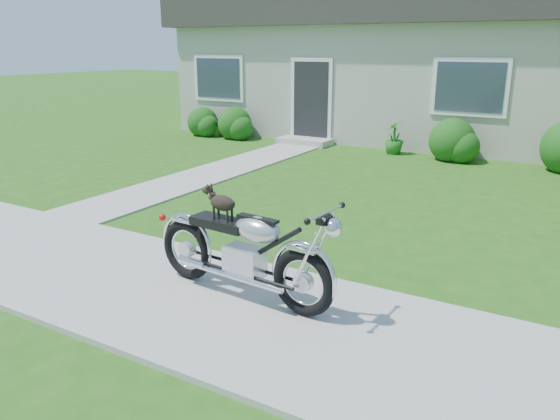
# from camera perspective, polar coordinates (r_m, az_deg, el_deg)

# --- Properties ---
(ground) EXTENTS (80.00, 80.00, 0.00)m
(ground) POSITION_cam_1_polar(r_m,az_deg,el_deg) (6.99, -20.44, -5.25)
(ground) COLOR #235114
(ground) RESTS_ON ground
(sidewalk) EXTENTS (24.00, 2.20, 0.04)m
(sidewalk) POSITION_cam_1_polar(r_m,az_deg,el_deg) (6.99, -20.46, -5.10)
(sidewalk) COLOR #9E9B93
(sidewalk) RESTS_ON ground
(walkway) EXTENTS (1.20, 8.00, 0.03)m
(walkway) POSITION_cam_1_polar(r_m,az_deg,el_deg) (11.47, -5.99, 4.21)
(walkway) COLOR #9E9B93
(walkway) RESTS_ON ground
(house) EXTENTS (12.60, 7.03, 4.50)m
(house) POSITION_cam_1_polar(r_m,az_deg,el_deg) (16.81, 12.98, 15.24)
(house) COLOR #BCB7AA
(house) RESTS_ON ground
(shrub_row) EXTENTS (10.49, 1.16, 1.16)m
(shrub_row) POSITION_cam_1_polar(r_m,az_deg,el_deg) (13.38, 11.34, 7.64)
(shrub_row) COLOR #1A4F15
(shrub_row) RESTS_ON ground
(potted_plant_left) EXTENTS (0.71, 0.76, 0.69)m
(potted_plant_left) POSITION_cam_1_polar(r_m,az_deg,el_deg) (15.85, -6.56, 8.89)
(potted_plant_left) COLOR #2A5516
(potted_plant_left) RESTS_ON ground
(potted_plant_right) EXTENTS (0.57, 0.57, 0.80)m
(potted_plant_right) POSITION_cam_1_polar(r_m,az_deg,el_deg) (13.40, 11.84, 7.44)
(potted_plant_right) COLOR #216F1E
(potted_plant_right) RESTS_ON ground
(motorcycle_with_dog) EXTENTS (2.22, 0.60, 1.11)m
(motorcycle_with_dog) POSITION_cam_1_polar(r_m,az_deg,el_deg) (5.47, -3.76, -4.28)
(motorcycle_with_dog) COLOR black
(motorcycle_with_dog) RESTS_ON sidewalk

